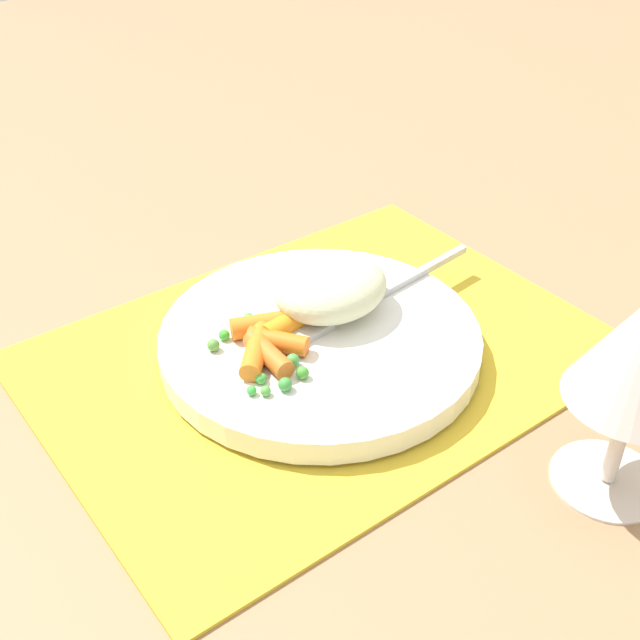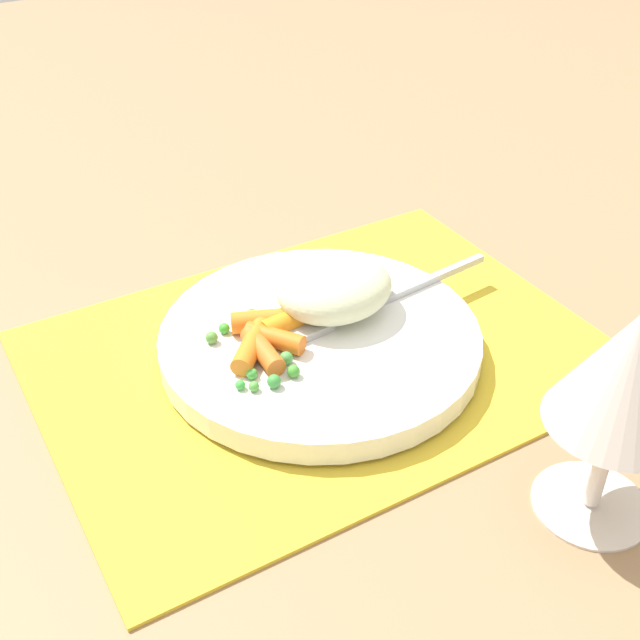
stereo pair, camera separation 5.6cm
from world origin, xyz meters
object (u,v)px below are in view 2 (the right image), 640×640
plate (320,341)px  fork (368,307)px  rice_mound (334,288)px  carrot_portion (270,333)px  wine_glass (627,375)px

plate → fork: 0.05m
rice_mound → fork: size_ratio=0.44×
carrot_portion → wine_glass: (-0.11, 0.22, 0.07)m
carrot_portion → fork: 0.08m
rice_mound → carrot_portion: rice_mound is taller
carrot_portion → rice_mound: bearing=-170.2°
wine_glass → rice_mound: bearing=-78.9°
plate → carrot_portion: bearing=-9.9°
wine_glass → plate: bearing=-72.2°
carrot_portion → plate: bearing=170.1°
plate → carrot_portion: (0.04, -0.01, 0.02)m
fork → wine_glass: (-0.02, 0.22, 0.08)m
plate → wine_glass: (-0.07, 0.21, 0.09)m
rice_mound → wine_glass: bearing=101.1°
plate → wine_glass: size_ratio=1.65×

